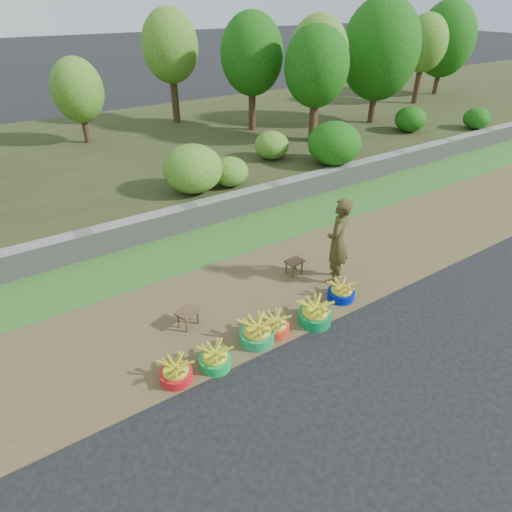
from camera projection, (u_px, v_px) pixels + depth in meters
ground_plane at (308, 333)px, 6.55m from camera, size 120.00×120.00×0.00m
dirt_shoulder at (263, 292)px, 7.44m from camera, size 80.00×2.50×0.02m
grass_verge at (209, 243)px, 8.86m from camera, size 80.00×1.50×0.04m
retaining_wall at (190, 217)px, 9.33m from camera, size 80.00×0.35×0.55m
earth_bank at (119, 157)px, 12.85m from camera, size 80.00×10.00×0.50m
vegetation at (206, 69)px, 12.22m from camera, size 31.02×8.06×4.05m
basin_a at (176, 372)px, 5.67m from camera, size 0.44×0.44×0.33m
basin_b at (215, 358)px, 5.89m from camera, size 0.45×0.45×0.34m
basin_c at (257, 333)px, 6.30m from camera, size 0.52×0.52×0.39m
basin_d at (275, 325)px, 6.47m from camera, size 0.44×0.44×0.33m
basin_e at (315, 313)px, 6.67m from camera, size 0.53×0.53×0.39m
basin_f at (341, 292)px, 7.20m from camera, size 0.45×0.45×0.34m
stool_left at (188, 314)px, 6.55m from camera, size 0.39×0.34×0.29m
stool_right at (294, 263)px, 7.80m from camera, size 0.34×0.28×0.28m
vendor_woman at (338, 241)px, 7.34m from camera, size 0.69×0.63×1.57m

